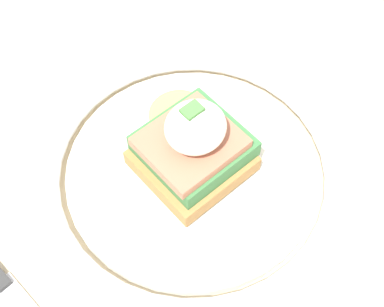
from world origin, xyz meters
name	(u,v)px	position (x,y,z in m)	size (l,w,h in m)	color
dining_table	(179,269)	(0.00, 0.00, 0.59)	(0.81, 0.72, 0.73)	#C6B28E
plate	(192,170)	(-0.04, -0.02, 0.74)	(0.25, 0.25, 0.02)	silver
sandwich	(193,145)	(-0.04, -0.02, 0.78)	(0.10, 0.12, 0.08)	#9E703D
fork	(330,79)	(-0.21, -0.01, 0.73)	(0.02, 0.15, 0.00)	silver
knife	(8,290)	(0.14, -0.03, 0.73)	(0.03, 0.19, 0.01)	#2D2D2D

